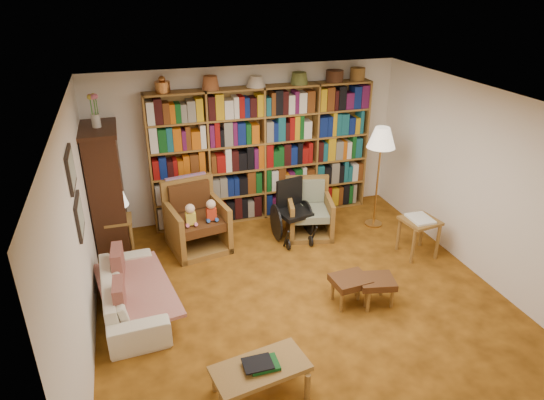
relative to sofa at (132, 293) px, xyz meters
name	(u,v)px	position (x,y,z in m)	size (l,w,h in m)	color
floor	(299,294)	(2.05, -0.29, -0.25)	(5.00, 5.00, 0.00)	#A9651A
ceiling	(304,102)	(2.05, -0.29, 2.25)	(5.00, 5.00, 0.00)	silver
wall_back	(248,144)	(2.05, 2.21, 1.00)	(5.00, 5.00, 0.00)	white
wall_front	(419,347)	(2.05, -2.79, 1.00)	(5.00, 5.00, 0.00)	white
wall_left	(78,237)	(-0.45, -0.29, 1.00)	(5.00, 5.00, 0.00)	white
wall_right	(479,183)	(4.55, -0.29, 1.00)	(5.00, 5.00, 0.00)	white
bookshelf	(263,150)	(2.25, 2.04, 0.92)	(3.60, 0.30, 2.42)	olive
curio_cabinet	(107,188)	(-0.20, 1.71, 0.70)	(0.50, 0.95, 2.40)	#341A0E
framed_pictures	(75,193)	(-0.43, 0.01, 1.38)	(0.03, 0.52, 0.97)	black
sofa	(132,293)	(0.00, 0.00, 0.00)	(0.67, 1.71, 0.50)	beige
sofa_throw	(136,289)	(0.05, 0.00, 0.05)	(0.81, 1.52, 0.04)	#C7AF91
cushion_left	(118,265)	(-0.13, 0.35, 0.20)	(0.13, 0.41, 0.41)	maroon
cushion_right	(120,298)	(-0.13, -0.35, 0.20)	(0.12, 0.37, 0.37)	maroon
side_table_lamp	(119,228)	(-0.10, 1.44, 0.16)	(0.39, 0.39, 0.57)	olive
table_lamp	(115,198)	(-0.10, 1.44, 0.65)	(0.36, 0.36, 0.49)	#B9853B
armchair_leather	(196,220)	(1.01, 1.38, 0.17)	(0.96, 0.99, 1.03)	olive
armchair_sage	(307,212)	(2.75, 1.28, 0.08)	(0.85, 0.86, 0.86)	olive
wheelchair	(292,212)	(2.46, 1.18, 0.17)	(0.54, 0.74, 0.93)	black
floor_lamp	(381,142)	(3.89, 1.16, 1.18)	(0.44, 0.44, 1.66)	#B9853B
side_table_papers	(420,226)	(4.04, 0.14, 0.22)	(0.53, 0.53, 0.60)	olive
footstool_a	(350,282)	(2.58, -0.65, 0.06)	(0.47, 0.41, 0.38)	#4D2914
footstool_b	(376,283)	(2.89, -0.75, 0.05)	(0.50, 0.45, 0.37)	#4D2914
coffee_table	(260,370)	(1.12, -1.74, 0.06)	(0.99, 0.61, 0.41)	olive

